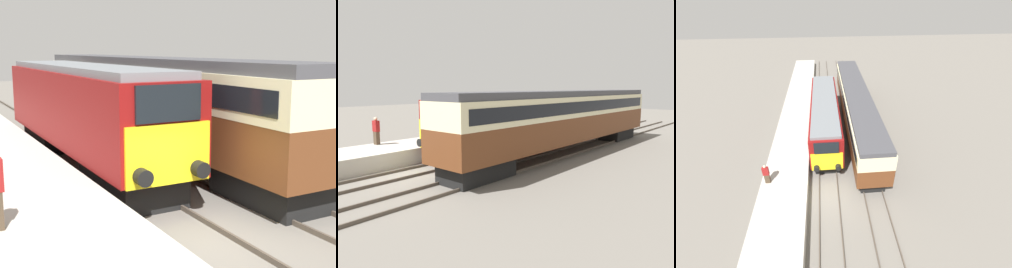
# 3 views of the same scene
# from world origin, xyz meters

# --- Properties ---
(ground_plane) EXTENTS (120.00, 120.00, 0.00)m
(ground_plane) POSITION_xyz_m (0.00, 0.00, 0.00)
(ground_plane) COLOR slate
(platform_left) EXTENTS (3.50, 50.00, 0.91)m
(platform_left) POSITION_xyz_m (-3.30, 8.00, 0.45)
(platform_left) COLOR #B7B2A8
(platform_left) RESTS_ON ground_plane
(rails_near_track) EXTENTS (1.51, 60.00, 0.14)m
(rails_near_track) POSITION_xyz_m (0.00, 5.00, 0.07)
(rails_near_track) COLOR #4C4238
(rails_near_track) RESTS_ON ground_plane
(rails_far_track) EXTENTS (1.50, 60.00, 0.14)m
(rails_far_track) POSITION_xyz_m (3.40, 5.00, 0.07)
(rails_far_track) COLOR #4C4238
(rails_far_track) RESTS_ON ground_plane
(locomotive) EXTENTS (2.70, 14.09, 3.93)m
(locomotive) POSITION_xyz_m (0.00, 8.65, 2.19)
(locomotive) COLOR black
(locomotive) RESTS_ON ground_plane
(passenger_carriage) EXTENTS (2.75, 20.98, 4.16)m
(passenger_carriage) POSITION_xyz_m (3.40, 10.06, 2.53)
(passenger_carriage) COLOR black
(passenger_carriage) RESTS_ON ground_plane
(person_on_platform) EXTENTS (0.44, 0.26, 1.69)m
(person_on_platform) POSITION_xyz_m (-4.51, 0.92, 1.75)
(person_on_platform) COLOR #473828
(person_on_platform) RESTS_ON platform_left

